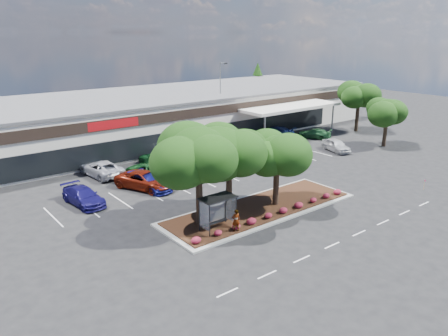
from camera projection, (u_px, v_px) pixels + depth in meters
ground at (312, 219)px, 35.65m from camera, size 160.00×160.00×0.00m
retail_store at (125, 119)px, 60.20m from camera, size 80.40×25.20×6.25m
landscape_island at (260, 209)px, 37.43m from camera, size 18.00×6.00×0.26m
lane_markings at (230, 186)px, 43.39m from camera, size 33.12×20.06×0.01m
shrub_row at (278, 212)px, 35.74m from camera, size 17.00×0.80×0.50m
bus_shelter at (217, 203)px, 32.75m from camera, size 2.75×1.55×2.59m
island_tree_west at (199, 176)px, 33.05m from camera, size 7.20×7.20×7.89m
island_tree_mid at (229, 168)px, 35.73m from camera, size 6.60×6.60×7.32m
island_tree_east at (277, 168)px, 37.09m from camera, size 5.80×5.80×6.50m
tree_east_near at (386, 122)px, 57.53m from camera, size 5.60×5.60×6.51m
tree_east_far at (358, 106)px, 66.32m from camera, size 6.40×6.40×7.62m
conifer_north_east at (257, 85)px, 87.40m from camera, size 3.96×3.96×9.00m
person_waiting at (236, 220)px, 32.68m from camera, size 0.74×0.61×1.73m
light_pole at (221, 104)px, 62.54m from camera, size 1.43×0.56×10.63m
survey_stake at (424, 183)px, 42.05m from camera, size 0.08×0.14×1.02m
car_0 at (83, 196)px, 38.46m from camera, size 2.67×5.43×1.52m
car_1 at (145, 180)px, 42.37m from camera, size 5.00×6.72×1.70m
car_2 at (150, 182)px, 42.13m from camera, size 2.78×5.39×1.49m
car_3 at (208, 167)px, 46.61m from camera, size 3.99×6.38×1.72m
car_4 at (213, 168)px, 46.67m from camera, size 2.86×5.18×1.42m
car_6 at (284, 150)px, 53.60m from camera, size 1.68×4.73×1.55m
car_8 at (336, 145)px, 55.70m from camera, size 3.17×4.98×1.58m
car_9 at (101, 169)px, 46.11m from camera, size 3.36×6.14×1.63m
car_10 at (146, 170)px, 46.29m from camera, size 3.63×5.22×1.33m
car_11 at (157, 158)px, 50.07m from camera, size 3.34×5.15×1.63m
car_12 at (180, 157)px, 50.80m from camera, size 3.90×5.37×1.36m
car_13 at (212, 148)px, 54.75m from camera, size 3.90×5.63×1.51m
car_14 at (227, 144)px, 56.57m from camera, size 3.17×4.49×1.42m
car_15 at (224, 142)px, 57.25m from camera, size 1.89×4.91×1.60m
car_16 at (274, 132)px, 62.74m from camera, size 4.39×6.38×1.71m
car_17 at (314, 134)px, 62.59m from camera, size 3.77×5.18×1.39m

